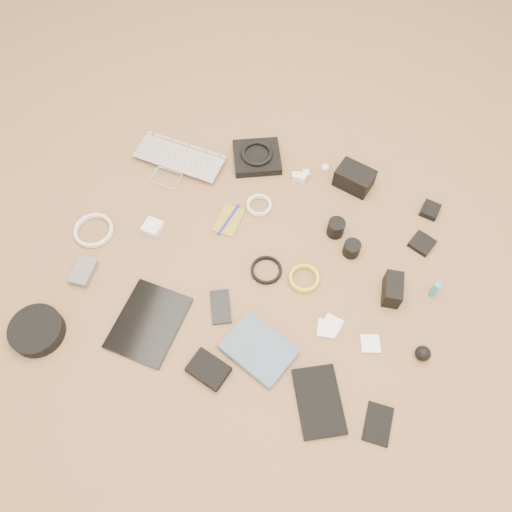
% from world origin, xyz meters
% --- Properties ---
extents(laptop, '(0.41, 0.31, 0.03)m').
position_xyz_m(laptop, '(-0.44, 0.36, 0.01)').
color(laptop, silver).
rests_on(laptop, ground).
extents(headphone_pouch, '(0.25, 0.24, 0.03)m').
position_xyz_m(headphone_pouch, '(-0.12, 0.50, 0.02)').
color(headphone_pouch, black).
rests_on(headphone_pouch, ground).
extents(headphones, '(0.16, 0.16, 0.02)m').
position_xyz_m(headphones, '(-0.12, 0.50, 0.04)').
color(headphones, black).
rests_on(headphones, headphone_pouch).
extents(charger_a, '(0.04, 0.04, 0.03)m').
position_xyz_m(charger_a, '(0.06, 0.45, 0.01)').
color(charger_a, silver).
rests_on(charger_a, ground).
extents(charger_b, '(0.03, 0.03, 0.02)m').
position_xyz_m(charger_b, '(0.10, 0.47, 0.01)').
color(charger_b, silver).
rests_on(charger_b, ground).
extents(charger_c, '(0.03, 0.03, 0.02)m').
position_xyz_m(charger_c, '(0.17, 0.52, 0.01)').
color(charger_c, silver).
rests_on(charger_c, ground).
extents(charger_d, '(0.04, 0.04, 0.03)m').
position_xyz_m(charger_d, '(0.09, 0.45, 0.02)').
color(charger_d, silver).
rests_on(charger_d, ground).
extents(dslr_camera, '(0.17, 0.14, 0.08)m').
position_xyz_m(dslr_camera, '(0.30, 0.48, 0.04)').
color(dslr_camera, black).
rests_on(dslr_camera, ground).
extents(lens_pouch, '(0.08, 0.09, 0.03)m').
position_xyz_m(lens_pouch, '(0.61, 0.42, 0.01)').
color(lens_pouch, black).
rests_on(lens_pouch, ground).
extents(notebook_olive, '(0.10, 0.14, 0.01)m').
position_xyz_m(notebook_olive, '(-0.15, 0.17, 0.00)').
color(notebook_olive, olive).
rests_on(notebook_olive, ground).
extents(pen_blue, '(0.05, 0.16, 0.01)m').
position_xyz_m(pen_blue, '(-0.15, 0.17, 0.01)').
color(pen_blue, '#151BAC').
rests_on(pen_blue, notebook_olive).
extents(cable_white_a, '(0.13, 0.13, 0.01)m').
position_xyz_m(cable_white_a, '(-0.05, 0.27, 0.01)').
color(cable_white_a, silver).
rests_on(cable_white_a, ground).
extents(lens_a, '(0.08, 0.08, 0.07)m').
position_xyz_m(lens_a, '(0.27, 0.23, 0.04)').
color(lens_a, black).
rests_on(lens_a, ground).
extents(lens_b, '(0.08, 0.08, 0.06)m').
position_xyz_m(lens_b, '(0.34, 0.16, 0.03)').
color(lens_b, black).
rests_on(lens_b, ground).
extents(card_reader, '(0.11, 0.11, 0.02)m').
position_xyz_m(card_reader, '(0.60, 0.26, 0.01)').
color(card_reader, black).
rests_on(card_reader, ground).
extents(power_brick, '(0.08, 0.08, 0.03)m').
position_xyz_m(power_brick, '(-0.42, 0.06, 0.01)').
color(power_brick, silver).
rests_on(power_brick, ground).
extents(cable_white_b, '(0.20, 0.20, 0.01)m').
position_xyz_m(cable_white_b, '(-0.64, -0.01, 0.01)').
color(cable_white_b, silver).
rests_on(cable_white_b, ground).
extents(cable_black, '(0.15, 0.15, 0.01)m').
position_xyz_m(cable_black, '(0.05, -0.00, 0.01)').
color(cable_black, black).
rests_on(cable_black, ground).
extents(cable_yellow, '(0.15, 0.15, 0.01)m').
position_xyz_m(cable_yellow, '(0.20, -0.00, 0.01)').
color(cable_yellow, gold).
rests_on(cable_yellow, ground).
extents(flash, '(0.07, 0.12, 0.08)m').
position_xyz_m(flash, '(0.51, 0.02, 0.04)').
color(flash, black).
rests_on(flash, ground).
extents(lens_cleaner, '(0.03, 0.03, 0.08)m').
position_xyz_m(lens_cleaner, '(0.66, 0.06, 0.04)').
color(lens_cleaner, teal).
rests_on(lens_cleaner, ground).
extents(battery_charger, '(0.07, 0.11, 0.03)m').
position_xyz_m(battery_charger, '(-0.60, -0.19, 0.02)').
color(battery_charger, '#56565A').
rests_on(battery_charger, ground).
extents(tablet, '(0.25, 0.30, 0.01)m').
position_xyz_m(tablet, '(-0.29, -0.31, 0.01)').
color(tablet, black).
rests_on(tablet, ground).
extents(phone, '(0.11, 0.15, 0.01)m').
position_xyz_m(phone, '(-0.07, -0.19, 0.01)').
color(phone, black).
rests_on(phone, ground).
extents(filter_case_left, '(0.08, 0.08, 0.01)m').
position_xyz_m(filter_case_left, '(0.33, -0.15, 0.00)').
color(filter_case_left, silver).
rests_on(filter_case_left, ground).
extents(filter_case_mid, '(0.07, 0.07, 0.01)m').
position_xyz_m(filter_case_mid, '(0.32, -0.17, 0.00)').
color(filter_case_mid, silver).
rests_on(filter_case_mid, ground).
extents(filter_case_right, '(0.08, 0.08, 0.01)m').
position_xyz_m(filter_case_right, '(0.47, -0.19, 0.00)').
color(filter_case_right, silver).
rests_on(filter_case_right, ground).
extents(air_blower, '(0.05, 0.05, 0.05)m').
position_xyz_m(air_blower, '(0.64, -0.18, 0.03)').
color(air_blower, black).
rests_on(air_blower, ground).
extents(headphone_case, '(0.24, 0.24, 0.05)m').
position_xyz_m(headphone_case, '(-0.65, -0.45, 0.03)').
color(headphone_case, black).
rests_on(headphone_case, ground).
extents(drive_case, '(0.15, 0.13, 0.03)m').
position_xyz_m(drive_case, '(-0.04, -0.42, 0.02)').
color(drive_case, black).
rests_on(drive_case, ground).
extents(paperback, '(0.28, 0.25, 0.02)m').
position_xyz_m(paperback, '(0.07, -0.38, 0.01)').
color(paperback, '#3D5568').
rests_on(paperback, ground).
extents(notebook_black_a, '(0.22, 0.27, 0.02)m').
position_xyz_m(notebook_black_a, '(0.34, -0.42, 0.01)').
color(notebook_black_a, black).
rests_on(notebook_black_a, ground).
extents(notebook_black_b, '(0.09, 0.13, 0.01)m').
position_xyz_m(notebook_black_b, '(0.54, -0.44, 0.01)').
color(notebook_black_b, black).
rests_on(notebook_black_b, ground).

